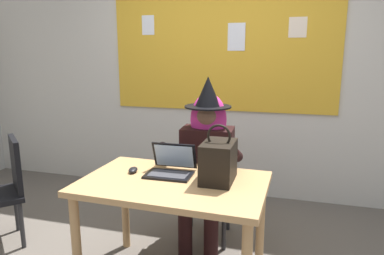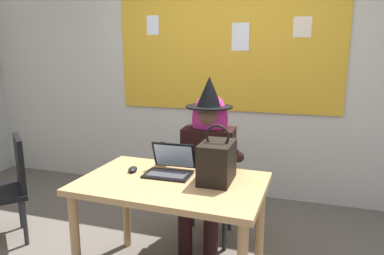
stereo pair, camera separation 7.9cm
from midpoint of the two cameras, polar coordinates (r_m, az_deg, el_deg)
name	(u,v)px [view 2 (the right image)]	position (r m, az deg, el deg)	size (l,w,h in m)	color
wall_back_bulletin	(226,71)	(3.85, 6.09, 9.12)	(6.12, 1.91, 2.72)	beige
desk_main	(172,195)	(2.36, -2.30, -10.90)	(1.22, 0.80, 0.75)	tan
chair_at_desk	(210,179)	(3.06, 3.61, -8.36)	(0.45, 0.45, 0.90)	#4C1E19
person_costumed	(207,152)	(2.86, 3.27, -4.02)	(0.62, 0.67, 1.38)	black
laptop	(170,167)	(2.44, -2.62, -6.42)	(0.32, 0.28, 0.20)	black
computer_mouse	(133,169)	(2.51, -8.69, -6.72)	(0.06, 0.10, 0.03)	black
handbag	(217,161)	(2.28, 5.08, -5.49)	(0.20, 0.30, 0.38)	black
chair_spare_by_window	(7,184)	(3.32, -27.15, -8.18)	(0.59, 0.59, 0.89)	black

